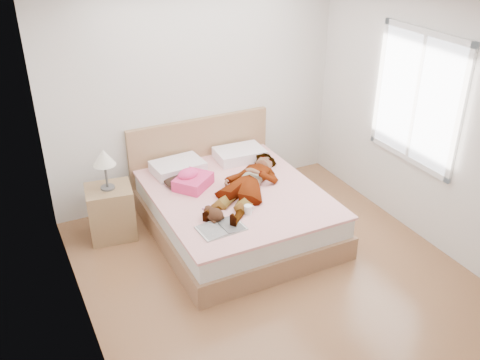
{
  "coord_description": "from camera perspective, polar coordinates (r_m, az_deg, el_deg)",
  "views": [
    {
      "loc": [
        -2.21,
        -3.61,
        3.35
      ],
      "look_at": [
        0.0,
        0.85,
        0.7
      ],
      "focal_mm": 40.0,
      "sensor_mm": 36.0,
      "label": 1
    }
  ],
  "objects": [
    {
      "name": "ground",
      "position": [
        5.4,
        4.07,
        -10.4
      ],
      "size": [
        4.0,
        4.0,
        0.0
      ],
      "primitive_type": "plane",
      "color": "#4C2B17",
      "rests_on": "ground"
    },
    {
      "name": "woman",
      "position": [
        5.8,
        0.78,
        -0.12
      ],
      "size": [
        1.53,
        1.48,
        0.21
      ],
      "primitive_type": "imported",
      "rotation": [
        0.0,
        0.0,
        -0.82
      ],
      "color": "white",
      "rests_on": "bed"
    },
    {
      "name": "hair",
      "position": [
        6.0,
        -6.04,
        -0.02
      ],
      "size": [
        0.53,
        0.61,
        0.08
      ],
      "primitive_type": "ellipsoid",
      "rotation": [
        0.0,
        0.0,
        0.23
      ],
      "color": "black",
      "rests_on": "bed"
    },
    {
      "name": "phone",
      "position": [
        5.91,
        -5.3,
        1.07
      ],
      "size": [
        0.09,
        0.09,
        0.05
      ],
      "primitive_type": "cube",
      "rotation": [
        0.44,
        0.0,
        0.75
      ],
      "color": "silver",
      "rests_on": "bed"
    },
    {
      "name": "room_shell",
      "position": [
        5.89,
        18.36,
        8.25
      ],
      "size": [
        4.0,
        4.0,
        4.0
      ],
      "color": "white",
      "rests_on": "ground"
    },
    {
      "name": "bed",
      "position": [
        6.0,
        -0.79,
        -2.84
      ],
      "size": [
        1.8,
        2.08,
        1.0
      ],
      "color": "olive",
      "rests_on": "ground"
    },
    {
      "name": "towel",
      "position": [
        5.89,
        -5.15,
        0.01
      ],
      "size": [
        0.52,
        0.5,
        0.21
      ],
      "color": "#EA3F87",
      "rests_on": "bed"
    },
    {
      "name": "magazine",
      "position": [
        5.18,
        -2.03,
        -5.14
      ],
      "size": [
        0.46,
        0.32,
        0.03
      ],
      "color": "silver",
      "rests_on": "bed"
    },
    {
      "name": "coffee_mug",
      "position": [
        5.4,
        0.89,
        -3.15
      ],
      "size": [
        0.12,
        0.08,
        0.09
      ],
      "color": "white",
      "rests_on": "bed"
    },
    {
      "name": "plush_toy",
      "position": [
        5.29,
        -2.81,
        -3.64
      ],
      "size": [
        0.2,
        0.26,
        0.13
      ],
      "color": "black",
      "rests_on": "bed"
    },
    {
      "name": "nightstand",
      "position": [
        6.0,
        -13.65,
        -2.93
      ],
      "size": [
        0.54,
        0.5,
        1.05
      ],
      "color": "brown",
      "rests_on": "ground"
    }
  ]
}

